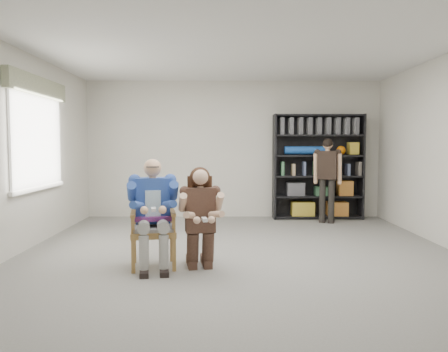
{
  "coord_description": "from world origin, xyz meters",
  "views": [
    {
      "loc": [
        -0.21,
        -5.5,
        1.48
      ],
      "look_at": [
        -0.2,
        0.6,
        1.05
      ],
      "focal_mm": 35.0,
      "sensor_mm": 36.0,
      "label": 1
    }
  ],
  "objects_px": {
    "kneeling_woman": "(201,219)",
    "standing_man": "(327,181)",
    "armchair": "(153,225)",
    "bookshelf": "(318,167)",
    "seated_man": "(153,213)"
  },
  "relations": [
    {
      "from": "kneeling_woman",
      "to": "standing_man",
      "type": "relative_size",
      "value": 0.75
    },
    {
      "from": "armchair",
      "to": "standing_man",
      "type": "height_order",
      "value": "standing_man"
    },
    {
      "from": "bookshelf",
      "to": "standing_man",
      "type": "relative_size",
      "value": 1.3
    },
    {
      "from": "seated_man",
      "to": "kneeling_woman",
      "type": "height_order",
      "value": "seated_man"
    },
    {
      "from": "kneeling_woman",
      "to": "standing_man",
      "type": "xyz_separation_m",
      "value": [
        2.25,
        3.14,
        0.2
      ]
    },
    {
      "from": "kneeling_woman",
      "to": "standing_man",
      "type": "height_order",
      "value": "standing_man"
    },
    {
      "from": "bookshelf",
      "to": "standing_man",
      "type": "bearing_deg",
      "value": -82.86
    },
    {
      "from": "armchair",
      "to": "kneeling_woman",
      "type": "bearing_deg",
      "value": -21.6
    },
    {
      "from": "standing_man",
      "to": "kneeling_woman",
      "type": "bearing_deg",
      "value": -104.62
    },
    {
      "from": "armchair",
      "to": "kneeling_woman",
      "type": "height_order",
      "value": "kneeling_woman"
    },
    {
      "from": "seated_man",
      "to": "bookshelf",
      "type": "relative_size",
      "value": 0.63
    },
    {
      "from": "standing_man",
      "to": "armchair",
      "type": "bearing_deg",
      "value": -112.14
    },
    {
      "from": "kneeling_woman",
      "to": "standing_man",
      "type": "distance_m",
      "value": 3.87
    },
    {
      "from": "armchair",
      "to": "seated_man",
      "type": "xyz_separation_m",
      "value": [
        0.0,
        0.0,
        0.15
      ]
    },
    {
      "from": "bookshelf",
      "to": "armchair",
      "type": "bearing_deg",
      "value": -127.85
    }
  ]
}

